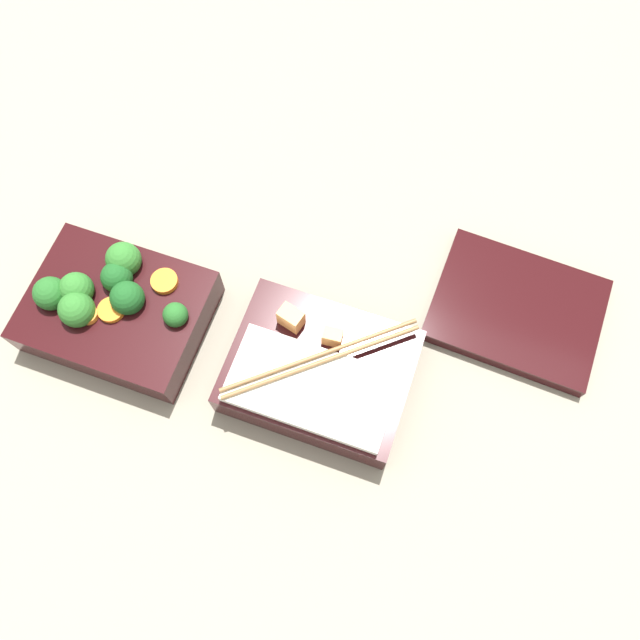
{
  "coord_description": "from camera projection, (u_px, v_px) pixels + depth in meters",
  "views": [
    {
      "loc": [
        0.2,
        -0.19,
        0.7
      ],
      "look_at": [
        0.11,
        0.05,
        0.05
      ],
      "focal_mm": 35.0,
      "sensor_mm": 36.0,
      "label": 1
    }
  ],
  "objects": [
    {
      "name": "bento_tray_rice",
      "position": [
        320.0,
        370.0,
        0.7
      ],
      "size": [
        0.2,
        0.15,
        0.08
      ],
      "color": "black",
      "rests_on": "ground_plane"
    },
    {
      "name": "bento_lid",
      "position": [
        516.0,
        310.0,
        0.75
      ],
      "size": [
        0.2,
        0.16,
        0.02
      ],
      "primitive_type": "cube",
      "rotation": [
        0.0,
        0.0,
        -0.04
      ],
      "color": "black",
      "rests_on": "ground_plane"
    },
    {
      "name": "ground_plane",
      "position": [
        220.0,
        344.0,
        0.74
      ],
      "size": [
        3.0,
        3.0,
        0.0
      ],
      "primitive_type": "plane",
      "color": "gray"
    },
    {
      "name": "bento_tray_vegetable",
      "position": [
        115.0,
        307.0,
        0.73
      ],
      "size": [
        0.2,
        0.15,
        0.08
      ],
      "color": "black",
      "rests_on": "ground_plane"
    }
  ]
}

